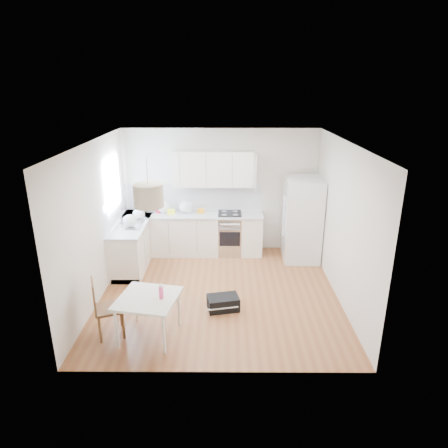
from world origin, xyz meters
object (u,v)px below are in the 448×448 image
refrigerator (303,219)px  gym_bag (223,303)px  dining_chair (109,307)px  dining_table (148,301)px

refrigerator → gym_bag: size_ratio=3.44×
dining_chair → gym_bag: dining_chair is taller
dining_chair → dining_table: bearing=-25.3°
refrigerator → dining_table: (-2.75, -2.86, -0.29)m
dining_table → dining_chair: size_ratio=1.05×
dining_chair → gym_bag: 1.86m
refrigerator → dining_table: size_ratio=1.79×
refrigerator → dining_table: refrigerator is taller
refrigerator → dining_chair: size_ratio=1.88×
dining_chair → gym_bag: bearing=2.3°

